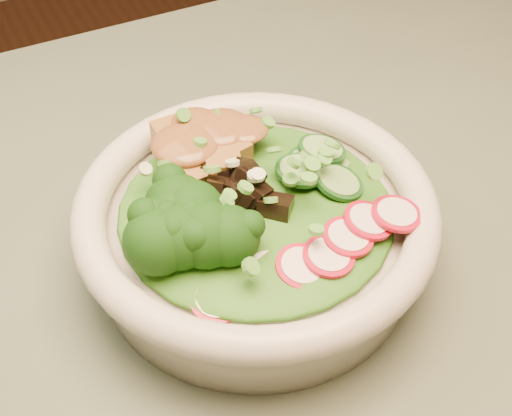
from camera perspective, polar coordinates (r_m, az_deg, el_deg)
name	(u,v)px	position (r m, az deg, el deg)	size (l,w,h in m)	color
dining_table	(218,370)	(0.64, -3.08, -12.79)	(1.20, 0.80, 0.75)	black
salad_bowl	(256,227)	(0.53, 0.00, -1.51)	(0.27, 0.27, 0.07)	beige
lettuce_bed	(256,207)	(0.52, 0.00, 0.08)	(0.20, 0.20, 0.02)	#255512
broccoli_florets	(189,235)	(0.48, -5.39, -2.15)	(0.08, 0.07, 0.04)	black
radish_slices	(324,252)	(0.48, 5.44, -3.52)	(0.11, 0.04, 0.02)	#B10D29
cucumber_slices	(321,157)	(0.54, 5.22, 4.06)	(0.07, 0.07, 0.04)	#82B967
mushroom_heap	(245,185)	(0.51, -0.89, 1.88)	(0.07, 0.07, 0.04)	black
tofu_cubes	(203,152)	(0.55, -4.23, 4.49)	(0.09, 0.06, 0.04)	olive
peanut_sauce	(202,139)	(0.54, -4.31, 5.54)	(0.07, 0.06, 0.02)	brown
scallion_garnish	(256,183)	(0.50, 0.00, 2.02)	(0.19, 0.19, 0.02)	#58A83B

